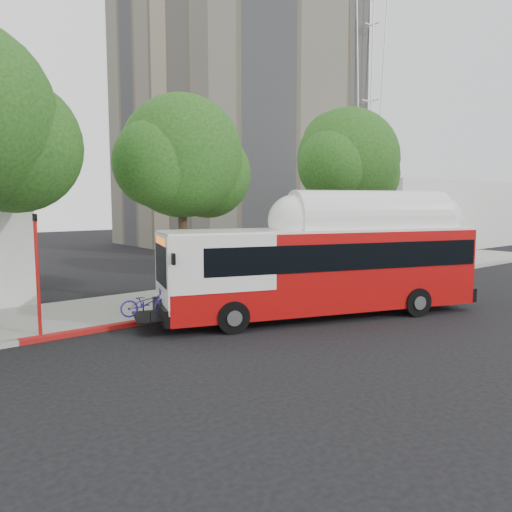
% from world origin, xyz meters
% --- Properties ---
extents(ground, '(120.00, 120.00, 0.00)m').
position_xyz_m(ground, '(0.00, 0.00, 0.00)').
color(ground, black).
rests_on(ground, ground).
extents(sidewalk, '(60.00, 5.00, 0.15)m').
position_xyz_m(sidewalk, '(0.00, 6.50, 0.07)').
color(sidewalk, gray).
rests_on(sidewalk, ground).
extents(curb_strip, '(60.00, 0.30, 0.15)m').
position_xyz_m(curb_strip, '(0.00, 3.90, 0.07)').
color(curb_strip, gray).
rests_on(curb_strip, ground).
extents(red_curb_segment, '(10.00, 0.32, 0.16)m').
position_xyz_m(red_curb_segment, '(-3.00, 3.90, 0.08)').
color(red_curb_segment, '#9B1110').
rests_on(red_curb_segment, ground).
extents(street_tree_mid, '(5.75, 5.00, 8.62)m').
position_xyz_m(street_tree_mid, '(-0.59, 6.06, 5.91)').
color(street_tree_mid, '#2D2116').
rests_on(street_tree_mid, ground).
extents(street_tree_right, '(6.21, 5.40, 9.18)m').
position_xyz_m(street_tree_right, '(9.44, 5.86, 6.26)').
color(street_tree_right, '#2D2116').
rests_on(street_tree_right, ground).
extents(apartment_tower, '(18.00, 18.00, 37.00)m').
position_xyz_m(apartment_tower, '(18.00, 28.00, 17.62)').
color(apartment_tower, gray).
rests_on(apartment_tower, ground).
extents(horizon_block, '(20.00, 12.00, 6.00)m').
position_xyz_m(horizon_block, '(30.00, 16.00, 3.00)').
color(horizon_block, silver).
rests_on(horizon_block, ground).
extents(comms_tower, '(2.80, 2.80, 40.00)m').
position_xyz_m(comms_tower, '(26.00, 18.00, 20.00)').
color(comms_tower, silver).
rests_on(comms_tower, ground).
extents(transit_bus, '(12.76, 6.32, 3.77)m').
position_xyz_m(transit_bus, '(1.91, 0.72, 1.76)').
color(transit_bus, '#AA0C0B').
rests_on(transit_bus, ground).
extents(signal_pole, '(0.11, 0.37, 3.92)m').
position_xyz_m(signal_pole, '(-7.28, 4.14, 2.01)').
color(signal_pole, red).
rests_on(signal_pole, ground).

